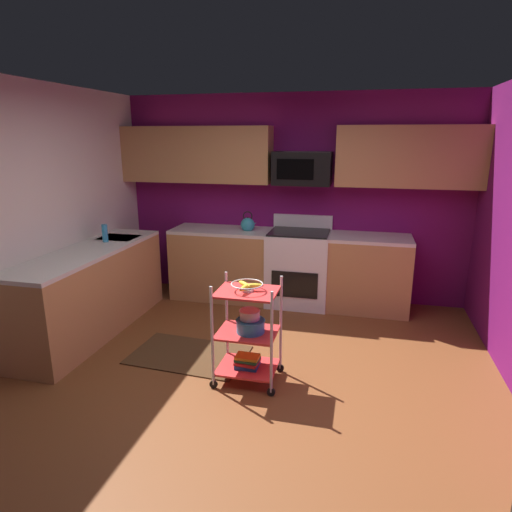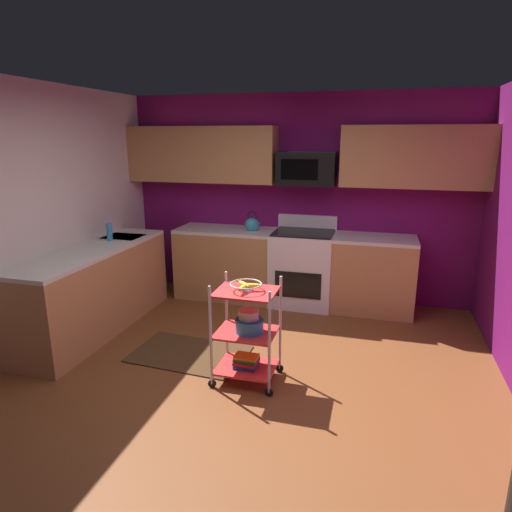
% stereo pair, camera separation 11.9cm
% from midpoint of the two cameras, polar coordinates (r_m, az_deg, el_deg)
% --- Properties ---
extents(floor, '(4.40, 4.80, 0.04)m').
position_cam_midpoint_polar(floor, '(3.97, -2.49, -16.76)').
color(floor, brown).
rests_on(floor, ground).
extents(wall_back, '(4.52, 0.06, 2.60)m').
position_cam_midpoint_polar(wall_back, '(5.80, 4.09, 7.39)').
color(wall_back, '#6B1156').
rests_on(wall_back, ground).
extents(wall_left, '(0.06, 4.80, 2.60)m').
position_cam_midpoint_polar(wall_left, '(4.61, -30.47, 3.33)').
color(wall_left, silver).
rests_on(wall_left, ground).
extents(counter_run, '(3.70, 2.75, 0.92)m').
position_cam_midpoint_polar(counter_run, '(5.32, -6.32, -2.61)').
color(counter_run, '#B27F4C').
rests_on(counter_run, ground).
extents(oven_range, '(0.76, 0.65, 1.10)m').
position_cam_midpoint_polar(oven_range, '(5.63, 4.90, -1.42)').
color(oven_range, white).
rests_on(oven_range, ground).
extents(upper_cabinets, '(4.40, 0.33, 0.70)m').
position_cam_midpoint_polar(upper_cabinets, '(5.56, 3.50, 12.77)').
color(upper_cabinets, '#B27F4C').
extents(microwave, '(0.70, 0.39, 0.40)m').
position_cam_midpoint_polar(microwave, '(5.51, 5.35, 11.15)').
color(microwave, black).
extents(rolling_cart, '(0.57, 0.43, 0.91)m').
position_cam_midpoint_polar(rolling_cart, '(3.86, -1.96, -9.78)').
color(rolling_cart, silver).
rests_on(rolling_cart, ground).
extents(fruit_bowl, '(0.27, 0.27, 0.07)m').
position_cam_midpoint_polar(fruit_bowl, '(3.70, -2.02, -3.82)').
color(fruit_bowl, silver).
rests_on(fruit_bowl, rolling_cart).
extents(mixing_bowl_large, '(0.25, 0.25, 0.11)m').
position_cam_midpoint_polar(mixing_bowl_large, '(3.82, -1.61, -8.92)').
color(mixing_bowl_large, '#338CBF').
rests_on(mixing_bowl_large, rolling_cart).
extents(mixing_bowl_small, '(0.18, 0.18, 0.08)m').
position_cam_midpoint_polar(mixing_bowl_small, '(3.79, -1.72, -7.49)').
color(mixing_bowl_small, silver).
rests_on(mixing_bowl_small, rolling_cart).
extents(book_stack, '(0.21, 0.20, 0.10)m').
position_cam_midpoint_polar(book_stack, '(3.98, -1.93, -13.37)').
color(book_stack, '#1E4C8C').
rests_on(book_stack, rolling_cart).
extents(kettle, '(0.21, 0.18, 0.26)m').
position_cam_midpoint_polar(kettle, '(5.64, -1.66, 4.08)').
color(kettle, teal).
rests_on(kettle, counter_run).
extents(dish_soap_bottle, '(0.06, 0.06, 0.20)m').
position_cam_midpoint_polar(dish_soap_bottle, '(5.31, -19.46, 2.79)').
color(dish_soap_bottle, '#2D8CBF').
rests_on(dish_soap_bottle, counter_run).
extents(floor_rug, '(1.14, 0.76, 0.01)m').
position_cam_midpoint_polar(floor_rug, '(4.51, -9.40, -12.43)').
color(floor_rug, '#472D19').
rests_on(floor_rug, ground).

